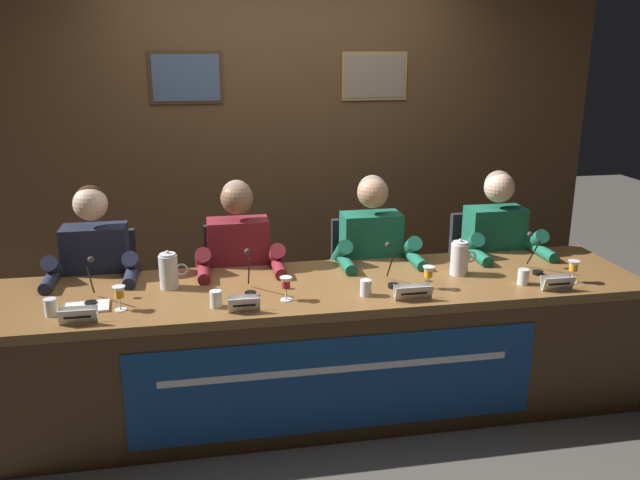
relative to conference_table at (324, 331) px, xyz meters
The scene contains 30 objects.
ground_plane 0.52m from the conference_table, 90.27° to the left, with size 12.00×12.00×0.00m, color #4C4742.
wall_back_panelled 1.83m from the conference_table, 90.02° to the left, with size 4.76×0.14×2.60m.
conference_table is the anchor object (origin of this frame).
chair_far_left 1.41m from the conference_table, 150.03° to the left, with size 0.44×0.44×0.90m.
panelist_far_left 1.34m from the conference_table, 157.53° to the left, with size 0.51×0.48×1.23m.
nameplate_far_left 1.25m from the conference_table, behind, with size 0.17×0.06×0.08m.
juice_glass_far_left 1.08m from the conference_table, behind, with size 0.06×0.06×0.12m.
water_cup_far_left 1.37m from the conference_table, behind, with size 0.06×0.06×0.08m.
microphone_far_left 1.22m from the conference_table, behind, with size 0.06×0.17×0.22m.
chair_center_left 0.82m from the conference_table, 120.05° to the left, with size 0.44×0.44×0.90m.
panelist_center_left 0.68m from the conference_table, 128.90° to the left, with size 0.51×0.48×1.23m.
nameplate_center_left 0.54m from the conference_table, 155.54° to the right, with size 0.15×0.06×0.08m.
juice_glass_center_left 0.39m from the conference_table, 158.89° to the right, with size 0.06×0.06×0.12m.
water_cup_center_left 0.63m from the conference_table, 168.94° to the right, with size 0.06×0.06×0.08m.
microphone_center_left 0.49m from the conference_table, behind, with size 0.06×0.17×0.22m.
chair_center_right 0.82m from the conference_table, 60.02° to the left, with size 0.44×0.44×0.90m.
panelist_center_right 0.68m from the conference_table, 51.18° to the left, with size 0.51×0.48×1.23m.
nameplate_center_right 0.54m from the conference_table, 24.55° to the right, with size 0.20×0.06×0.08m.
juice_glass_center_right 0.64m from the conference_table, ahead, with size 0.06×0.06×0.12m.
water_cup_center_right 0.35m from the conference_table, 24.84° to the right, with size 0.06×0.06×0.08m.
microphone_center_right 0.48m from the conference_table, ahead, with size 0.06×0.17×0.22m.
chair_far_right 1.41m from the conference_table, 30.00° to the left, with size 0.44×0.44×0.90m.
panelist_far_right 1.34m from the conference_table, 22.48° to the left, with size 0.51×0.48×1.23m.
nameplate_far_right 1.26m from the conference_table, ahead, with size 0.17×0.06×0.08m.
juice_glass_far_right 1.40m from the conference_table, ahead, with size 0.06×0.06×0.12m.
water_cup_far_right 1.12m from the conference_table, ahead, with size 0.06×0.06×0.08m.
microphone_far_right 1.28m from the conference_table, ahead, with size 0.06×0.17×0.22m.
water_pitcher_left_side 0.89m from the conference_table, 165.54° to the left, with size 0.15×0.10×0.21m.
water_pitcher_right_side 0.87m from the conference_table, ahead, with size 0.15×0.10×0.21m.
document_stack_far_left 1.21m from the conference_table, behind, with size 0.22×0.17×0.01m.
Camera 1 is at (-0.61, -3.28, 1.97)m, focal length 36.75 mm.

